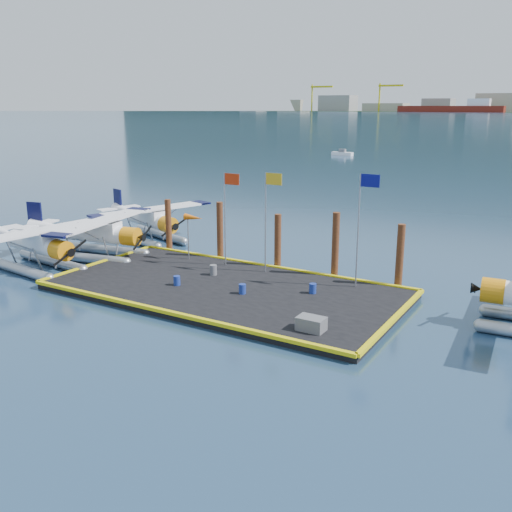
{
  "coord_description": "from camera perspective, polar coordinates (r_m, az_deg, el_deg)",
  "views": [
    {
      "loc": [
        17.6,
        -25.99,
        10.55
      ],
      "look_at": [
        0.9,
        2.0,
        1.88
      ],
      "focal_mm": 40.0,
      "sensor_mm": 36.0,
      "label": 1
    }
  ],
  "objects": [
    {
      "name": "flagpole_yellow",
      "position": [
        34.77,
        1.25,
        4.9
      ],
      "size": [
        1.14,
        0.08,
        6.2
      ],
      "color": "gray",
      "rests_on": "dock"
    },
    {
      "name": "seaplane_a",
      "position": [
        39.58,
        -21.0,
        0.86
      ],
      "size": [
        9.54,
        10.53,
        3.73
      ],
      "rotation": [
        0.0,
        0.0,
        -1.69
      ],
      "color": "#9AA1A8",
      "rests_on": "ground"
    },
    {
      "name": "piling_4",
      "position": [
        33.78,
        14.18,
        -0.23
      ],
      "size": [
        0.44,
        0.44,
        4.0
      ],
      "primitive_type": "cylinder",
      "color": "#411E12",
      "rests_on": "ground"
    },
    {
      "name": "dock_bumpers",
      "position": [
        32.96,
        -3.12,
        -2.9
      ],
      "size": [
        20.25,
        10.25,
        0.18
      ],
      "primitive_type": null,
      "color": "#D3C50C",
      "rests_on": "dock"
    },
    {
      "name": "piling_1",
      "position": [
        39.03,
        -3.62,
        2.36
      ],
      "size": [
        0.44,
        0.44,
        4.2
      ],
      "primitive_type": "cylinder",
      "color": "#411E12",
      "rests_on": "ground"
    },
    {
      "name": "flagpole_blue",
      "position": [
        32.26,
        10.57,
        4.17
      ],
      "size": [
        1.14,
        0.08,
        6.5
      ],
      "color": "gray",
      "rests_on": "dock"
    },
    {
      "name": "flagpole_red",
      "position": [
        36.34,
        -2.88,
        5.13
      ],
      "size": [
        1.14,
        0.08,
        6.0
      ],
      "color": "gray",
      "rests_on": "dock"
    },
    {
      "name": "piling_3",
      "position": [
        35.03,
        7.94,
        0.88
      ],
      "size": [
        0.44,
        0.44,
        4.3
      ],
      "primitive_type": "cylinder",
      "color": "#411E12",
      "rests_on": "ground"
    },
    {
      "name": "drum_1",
      "position": [
        31.6,
        -1.37,
        -3.31
      ],
      "size": [
        0.39,
        0.39,
        0.55
      ],
      "primitive_type": "cylinder",
      "color": "navy",
      "rests_on": "dock"
    },
    {
      "name": "dock",
      "position": [
        33.05,
        -3.12,
        -3.37
      ],
      "size": [
        20.0,
        10.0,
        0.4
      ],
      "primitive_type": "cube",
      "color": "black",
      "rests_on": "ground"
    },
    {
      "name": "drum_3",
      "position": [
        33.38,
        -7.92,
        -2.45
      ],
      "size": [
        0.39,
        0.39,
        0.55
      ],
      "primitive_type": "cylinder",
      "color": "navy",
      "rests_on": "dock"
    },
    {
      "name": "piling_0",
      "position": [
        41.7,
        -8.74,
        2.89
      ],
      "size": [
        0.44,
        0.44,
        4.0
      ],
      "primitive_type": "cylinder",
      "color": "#411E12",
      "rests_on": "ground"
    },
    {
      "name": "seaplane_b",
      "position": [
        41.43,
        -15.52,
        1.92
      ],
      "size": [
        9.73,
        10.61,
        3.75
      ],
      "rotation": [
        0.0,
        0.0,
        -1.38
      ],
      "color": "#9AA1A8",
      "rests_on": "ground"
    },
    {
      "name": "seaplane_c",
      "position": [
        45.79,
        -10.53,
        3.36
      ],
      "size": [
        9.52,
        10.19,
        3.64
      ],
      "rotation": [
        0.0,
        0.0,
        -1.88
      ],
      "color": "#9AA1A8",
      "rests_on": "ground"
    },
    {
      "name": "crate",
      "position": [
        26.72,
        5.54,
        -6.76
      ],
      "size": [
        1.29,
        0.86,
        0.64
      ],
      "primitive_type": "cube",
      "color": "#59595E",
      "rests_on": "dock"
    },
    {
      "name": "drum_4",
      "position": [
        31.82,
        5.69,
        -3.25
      ],
      "size": [
        0.4,
        0.4,
        0.56
      ],
      "primitive_type": "cylinder",
      "color": "navy",
      "rests_on": "dock"
    },
    {
      "name": "windsock",
      "position": [
        38.11,
        -6.28,
        3.73
      ],
      "size": [
        1.4,
        0.44,
        3.12
      ],
      "color": "gray",
      "rests_on": "dock"
    },
    {
      "name": "ground",
      "position": [
        33.11,
        -3.11,
        -3.7
      ],
      "size": [
        4000.0,
        4000.0,
        0.0
      ],
      "primitive_type": "plane",
      "color": "navy",
      "rests_on": "ground"
    },
    {
      "name": "drum_0",
      "position": [
        35.13,
        -4.3,
        -1.4
      ],
      "size": [
        0.45,
        0.45,
        0.63
      ],
      "primitive_type": "cylinder",
      "color": "#59595E",
      "rests_on": "dock"
    },
    {
      "name": "piling_2",
      "position": [
        36.77,
        2.19,
        1.28
      ],
      "size": [
        0.44,
        0.44,
        3.8
      ],
      "primitive_type": "cylinder",
      "color": "#411E12",
      "rests_on": "ground"
    }
  ]
}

